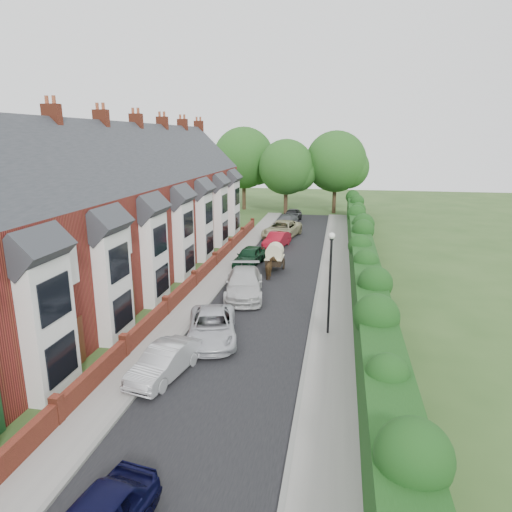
{
  "coord_description": "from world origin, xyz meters",
  "views": [
    {
      "loc": [
        3.68,
        -17.07,
        9.45
      ],
      "look_at": [
        -1.34,
        10.26,
        2.2
      ],
      "focal_mm": 32.0,
      "sensor_mm": 36.0,
      "label": 1
    }
  ],
  "objects_px": {
    "horse": "(271,268)",
    "lamppost": "(330,271)",
    "car_red": "(277,240)",
    "car_silver_b": "(212,326)",
    "car_green": "(250,256)",
    "car_beige": "(282,229)",
    "car_silver_a": "(164,362)",
    "car_white": "(244,284)",
    "horse_cart": "(275,255)",
    "car_grey": "(286,221)",
    "car_black": "(292,215)"
  },
  "relations": [
    {
      "from": "car_red",
      "to": "car_black",
      "type": "xyz_separation_m",
      "value": [
        -0.03,
        13.2,
        0.05
      ]
    },
    {
      "from": "lamppost",
      "to": "car_silver_b",
      "type": "xyz_separation_m",
      "value": [
        -5.46,
        -1.52,
        -2.62
      ]
    },
    {
      "from": "car_silver_a",
      "to": "horse_cart",
      "type": "relative_size",
      "value": 1.38
    },
    {
      "from": "car_silver_b",
      "to": "car_white",
      "type": "xyz_separation_m",
      "value": [
        0.23,
        6.36,
        0.12
      ]
    },
    {
      "from": "car_silver_b",
      "to": "car_beige",
      "type": "height_order",
      "value": "car_beige"
    },
    {
      "from": "lamppost",
      "to": "car_grey",
      "type": "height_order",
      "value": "lamppost"
    },
    {
      "from": "car_silver_a",
      "to": "car_black",
      "type": "relative_size",
      "value": 0.92
    },
    {
      "from": "car_beige",
      "to": "horse_cart",
      "type": "xyz_separation_m",
      "value": [
        0.93,
        -11.44,
        0.38
      ]
    },
    {
      "from": "car_silver_a",
      "to": "horse",
      "type": "bearing_deg",
      "value": 92.52
    },
    {
      "from": "car_green",
      "to": "car_black",
      "type": "height_order",
      "value": "car_black"
    },
    {
      "from": "lamppost",
      "to": "car_silver_b",
      "type": "height_order",
      "value": "lamppost"
    },
    {
      "from": "car_grey",
      "to": "car_silver_a",
      "type": "bearing_deg",
      "value": -79.97
    },
    {
      "from": "horse",
      "to": "lamppost",
      "type": "bearing_deg",
      "value": 110.12
    },
    {
      "from": "car_grey",
      "to": "car_red",
      "type": "bearing_deg",
      "value": -76.32
    },
    {
      "from": "car_silver_b",
      "to": "car_black",
      "type": "relative_size",
      "value": 1.14
    },
    {
      "from": "car_green",
      "to": "horse_cart",
      "type": "distance_m",
      "value": 2.5
    },
    {
      "from": "car_white",
      "to": "horse",
      "type": "bearing_deg",
      "value": 64.98
    },
    {
      "from": "car_silver_b",
      "to": "car_green",
      "type": "bearing_deg",
      "value": 79.03
    },
    {
      "from": "lamppost",
      "to": "horse_cart",
      "type": "xyz_separation_m",
      "value": [
        -4.16,
        10.56,
        -2.12
      ]
    },
    {
      "from": "lamppost",
      "to": "car_silver_a",
      "type": "height_order",
      "value": "lamppost"
    },
    {
      "from": "car_red",
      "to": "lamppost",
      "type": "bearing_deg",
      "value": -63.43
    },
    {
      "from": "car_silver_b",
      "to": "car_green",
      "type": "xyz_separation_m",
      "value": [
        -0.81,
        13.33,
        0.03
      ]
    },
    {
      "from": "car_white",
      "to": "car_grey",
      "type": "height_order",
      "value": "car_white"
    },
    {
      "from": "car_silver_b",
      "to": "car_beige",
      "type": "bearing_deg",
      "value": 74.67
    },
    {
      "from": "car_green",
      "to": "horse_cart",
      "type": "bearing_deg",
      "value": -22.73
    },
    {
      "from": "car_red",
      "to": "horse",
      "type": "bearing_deg",
      "value": -73.8
    },
    {
      "from": "car_silver_a",
      "to": "car_red",
      "type": "distance_m",
      "value": 23.1
    },
    {
      "from": "car_grey",
      "to": "car_silver_b",
      "type": "bearing_deg",
      "value": -78.36
    },
    {
      "from": "car_silver_b",
      "to": "car_red",
      "type": "bearing_deg",
      "value": 74.21
    },
    {
      "from": "car_silver_a",
      "to": "lamppost",
      "type": "bearing_deg",
      "value": 50.98
    },
    {
      "from": "car_beige",
      "to": "car_black",
      "type": "xyz_separation_m",
      "value": [
        0.06,
        9.0,
        -0.07
      ]
    },
    {
      "from": "car_silver_a",
      "to": "car_silver_b",
      "type": "height_order",
      "value": "car_silver_b"
    },
    {
      "from": "car_silver_b",
      "to": "car_red",
      "type": "relative_size",
      "value": 1.18
    },
    {
      "from": "horse_cart",
      "to": "car_red",
      "type": "bearing_deg",
      "value": 96.63
    },
    {
      "from": "car_red",
      "to": "car_silver_a",
      "type": "bearing_deg",
      "value": -82.6
    },
    {
      "from": "car_red",
      "to": "horse",
      "type": "height_order",
      "value": "horse"
    },
    {
      "from": "car_silver_a",
      "to": "car_grey",
      "type": "height_order",
      "value": "car_silver_a"
    },
    {
      "from": "car_silver_b",
      "to": "car_red",
      "type": "xyz_separation_m",
      "value": [
        0.46,
        19.32,
        0.0
      ]
    },
    {
      "from": "car_green",
      "to": "horse",
      "type": "relative_size",
      "value": 2.5
    },
    {
      "from": "car_green",
      "to": "car_grey",
      "type": "relative_size",
      "value": 0.94
    },
    {
      "from": "car_beige",
      "to": "car_silver_b",
      "type": "bearing_deg",
      "value": -79.62
    },
    {
      "from": "car_green",
      "to": "car_white",
      "type": "bearing_deg",
      "value": -73.55
    },
    {
      "from": "car_silver_a",
      "to": "car_white",
      "type": "distance_m",
      "value": 10.16
    },
    {
      "from": "horse_cart",
      "to": "horse",
      "type": "bearing_deg",
      "value": -90.0
    },
    {
      "from": "car_silver_a",
      "to": "horse",
      "type": "distance_m",
      "value": 14.21
    },
    {
      "from": "car_beige",
      "to": "horse",
      "type": "bearing_deg",
      "value": -74.7
    },
    {
      "from": "car_green",
      "to": "lamppost",
      "type": "bearing_deg",
      "value": -54.06
    },
    {
      "from": "car_silver_b",
      "to": "horse_cart",
      "type": "bearing_deg",
      "value": 69.43
    },
    {
      "from": "car_white",
      "to": "car_beige",
      "type": "xyz_separation_m",
      "value": [
        0.14,
        17.16,
        0.01
      ]
    },
    {
      "from": "car_silver_b",
      "to": "car_white",
      "type": "height_order",
      "value": "car_white"
    }
  ]
}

